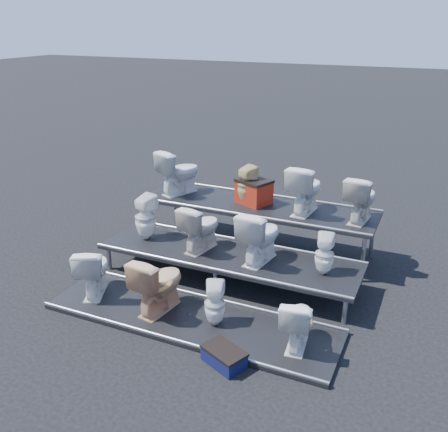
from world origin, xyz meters
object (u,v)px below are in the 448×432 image
at_px(toilet_5, 201,227).
at_px(toilet_9, 246,185).
at_px(toilet_4, 145,217).
at_px(toilet_2, 215,304).
at_px(toilet_8, 179,172).
at_px(toilet_1, 158,283).
at_px(toilet_3, 298,321).
at_px(step_stool, 224,358).
at_px(toilet_10, 305,189).
at_px(toilet_11, 361,198).
at_px(toilet_0, 93,270).
at_px(toilet_6, 260,236).
at_px(toilet_7, 325,254).
at_px(red_crate, 254,193).

height_order(toilet_5, toilet_9, toilet_9).
bearing_deg(toilet_9, toilet_4, 69.41).
bearing_deg(toilet_2, toilet_8, -73.32).
relative_size(toilet_5, toilet_9, 1.12).
height_order(toilet_1, toilet_5, toilet_5).
height_order(toilet_3, step_stool, toilet_3).
xyz_separation_m(toilet_1, toilet_2, (0.88, 0.00, -0.11)).
xyz_separation_m(toilet_4, toilet_10, (2.38, 1.30, 0.44)).
height_order(toilet_11, step_stool, toilet_11).
distance_m(toilet_0, toilet_6, 2.57).
bearing_deg(toilet_5, toilet_9, -90.60).
height_order(toilet_7, toilet_8, toilet_8).
relative_size(toilet_5, toilet_10, 0.91).
distance_m(toilet_6, toilet_10, 1.40).
bearing_deg(toilet_11, toilet_9, 6.72).
distance_m(toilet_8, toilet_9, 1.36).
xyz_separation_m(toilet_3, toilet_8, (-3.12, 2.60, 0.87)).
bearing_deg(toilet_11, toilet_7, 85.91).
bearing_deg(toilet_3, toilet_7, -96.50).
bearing_deg(toilet_8, toilet_0, 112.69).
bearing_deg(toilet_8, toilet_3, 164.16).
height_order(toilet_0, toilet_1, toilet_1).
bearing_deg(toilet_1, red_crate, -90.88).
xyz_separation_m(toilet_0, toilet_2, (2.02, 0.00, -0.08)).
relative_size(toilet_6, step_stool, 1.59).
relative_size(toilet_1, toilet_5, 1.11).
bearing_deg(toilet_8, toilet_4, 116.40).
bearing_deg(step_stool, red_crate, 129.19).
distance_m(toilet_2, toilet_11, 3.08).
height_order(toilet_1, step_stool, toilet_1).
height_order(toilet_1, toilet_9, toilet_9).
bearing_deg(toilet_9, toilet_8, 24.48).
distance_m(toilet_3, toilet_8, 4.15).
bearing_deg(step_stool, toilet_10, 113.22).
height_order(toilet_5, toilet_10, toilet_10).
height_order(toilet_8, red_crate, toilet_8).
relative_size(toilet_5, toilet_11, 1.00).
distance_m(toilet_4, toilet_6, 2.06).
xyz_separation_m(toilet_10, toilet_11, (0.93, 0.00, -0.03)).
distance_m(toilet_5, toilet_7, 2.02).
bearing_deg(toilet_0, toilet_3, 155.80).
bearing_deg(toilet_2, toilet_3, 159.68).
bearing_deg(red_crate, toilet_8, -155.44).
bearing_deg(step_stool, toilet_6, 122.08).
height_order(toilet_2, toilet_8, toilet_8).
distance_m(toilet_8, red_crate, 1.50).
relative_size(toilet_3, toilet_4, 0.92).
relative_size(toilet_7, toilet_11, 0.80).
bearing_deg(toilet_10, red_crate, 1.99).
bearing_deg(toilet_2, step_stool, 102.94).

